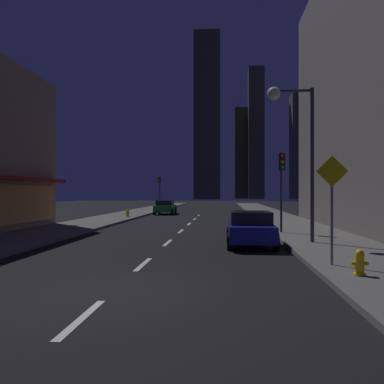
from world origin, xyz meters
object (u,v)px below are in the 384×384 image
Objects in this scene: car_parked_near at (250,228)px; car_parked_far at (165,207)px; traffic_light_near_right at (282,174)px; fire_hydrant_far_left at (128,213)px; pedestrian_crossing_sign at (332,200)px; street_lamp_right at (292,126)px; fire_hydrant_yellow_near at (360,263)px; traffic_light_far_left at (160,185)px.

car_parked_far is (-7.20, 23.36, 0.00)m from car_parked_near.
car_parked_near is at bearing -114.34° from traffic_light_near_right.
traffic_light_near_right reaches higher than fire_hydrant_far_left.
fire_hydrant_far_left is (-2.30, -6.59, -0.29)m from car_parked_far.
traffic_light_near_right is at bearing 65.66° from car_parked_near.
pedestrian_crossing_sign is at bearing -62.16° from fire_hydrant_far_left.
street_lamp_right is at bearing -91.74° from traffic_light_near_right.
fire_hydrant_yellow_near is 0.10× the size of street_lamp_right.
street_lamp_right is (10.88, -30.86, 1.87)m from traffic_light_far_left.
street_lamp_right is 6.07m from pedestrian_crossing_sign.
car_parked_far is 6.48× the size of fire_hydrant_far_left.
car_parked_near is 24.44m from car_parked_far.
street_lamp_right reaches higher than car_parked_far.
traffic_light_near_right is 0.64× the size of street_lamp_right.
pedestrian_crossing_sign reaches higher than car_parked_far.
traffic_light_far_left is at bearing 112.25° from traffic_light_near_right.
fire_hydrant_yellow_near is 10.96m from traffic_light_near_right.
street_lamp_right reaches higher than pedestrian_crossing_sign.
fire_hydrant_far_left is 14.59m from traffic_light_far_left.
fire_hydrant_far_left is at bearing 132.21° from traffic_light_near_right.
traffic_light_near_right reaches higher than pedestrian_crossing_sign.
traffic_light_near_right is (11.40, -12.57, 2.74)m from fire_hydrant_far_left.
fire_hydrant_yellow_near is at bearing -63.01° from fire_hydrant_far_left.
street_lamp_right is 2.09× the size of pedestrian_crossing_sign.
traffic_light_near_right is 29.06m from traffic_light_far_left.
car_parked_far is at bearing 107.97° from pedestrian_crossing_sign.
car_parked_near is at bearing -73.69° from traffic_light_far_left.
traffic_light_far_left is at bearing 103.80° from car_parked_far.
fire_hydrant_far_left is at bearing 116.99° from fire_hydrant_yellow_near.
car_parked_far is 8.33m from traffic_light_far_left.
traffic_light_far_left reaches higher than car_parked_near.
car_parked_far is 1.01× the size of traffic_light_far_left.
pedestrian_crossing_sign reaches higher than fire_hydrant_yellow_near.
pedestrian_crossing_sign is (-0.30, 1.40, 1.56)m from fire_hydrant_yellow_near.
street_lamp_right is (-0.52, 6.64, 4.61)m from fire_hydrant_yellow_near.
traffic_light_far_left is 1.33× the size of pedestrian_crossing_sign.
car_parked_near is 6.48× the size of fire_hydrant_far_left.
traffic_light_far_left is (-11.40, 37.50, 2.74)m from fire_hydrant_yellow_near.
traffic_light_far_left is (-9.10, 31.09, 2.45)m from car_parked_near.
car_parked_near is 5.54m from pedestrian_crossing_sign.
car_parked_far is 21.35m from traffic_light_near_right.
traffic_light_near_right is 1.00× the size of traffic_light_far_left.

